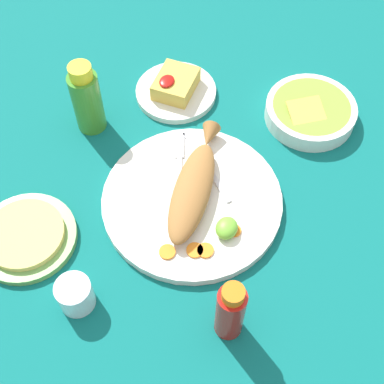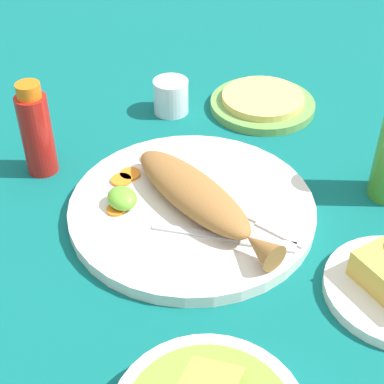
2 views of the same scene
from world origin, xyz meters
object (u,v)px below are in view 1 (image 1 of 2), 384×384
(salt_cup, at_px, (76,296))
(side_plate_fries, at_px, (176,92))
(hot_sauce_bottle_red, at_px, (230,311))
(tortilla_plate, at_px, (26,237))
(hot_sauce_bottle_green, at_px, (87,99))
(main_plate, at_px, (192,201))
(fork_near, at_px, (179,162))
(fried_fish, at_px, (194,186))
(fork_far, at_px, (204,161))
(guacamole_bowl, at_px, (310,111))

(salt_cup, bearing_deg, side_plate_fries, -177.38)
(hot_sauce_bottle_red, bearing_deg, tortilla_plate, -93.62)
(hot_sauce_bottle_red, bearing_deg, hot_sauce_bottle_green, -127.64)
(hot_sauce_bottle_green, distance_m, salt_cup, 0.39)
(main_plate, height_order, hot_sauce_bottle_green, hot_sauce_bottle_green)
(hot_sauce_bottle_red, bearing_deg, salt_cup, -79.01)
(fork_near, height_order, tortilla_plate, fork_near)
(hot_sauce_bottle_red, height_order, side_plate_fries, hot_sauce_bottle_red)
(hot_sauce_bottle_green, bearing_deg, side_plate_fries, 137.43)
(fork_near, bearing_deg, hot_sauce_bottle_green, 59.41)
(fork_near, bearing_deg, side_plate_fries, 3.66)
(salt_cup, bearing_deg, hot_sauce_bottle_red, 100.99)
(fried_fish, distance_m, side_plate_fries, 0.27)
(main_plate, xyz_separation_m, salt_cup, (0.25, -0.11, 0.02))
(side_plate_fries, bearing_deg, fork_far, 37.36)
(hot_sauce_bottle_green, bearing_deg, guacamole_bowl, 113.16)
(main_plate, relative_size, fried_fish, 1.22)
(guacamole_bowl, distance_m, tortilla_plate, 0.62)
(side_plate_fries, distance_m, tortilla_plate, 0.44)
(hot_sauce_bottle_red, xyz_separation_m, guacamole_bowl, (-0.49, 0.01, -0.05))
(fried_fish, relative_size, salt_cup, 4.60)
(salt_cup, height_order, tortilla_plate, salt_cup)
(fried_fish, distance_m, salt_cup, 0.29)
(side_plate_fries, distance_m, guacamole_bowl, 0.29)
(hot_sauce_bottle_red, distance_m, tortilla_plate, 0.40)
(hot_sauce_bottle_red, xyz_separation_m, hot_sauce_bottle_green, (-0.31, -0.40, 0.01))
(hot_sauce_bottle_red, xyz_separation_m, salt_cup, (0.05, -0.25, -0.04))
(hot_sauce_bottle_red, relative_size, tortilla_plate, 0.80)
(fork_near, height_order, side_plate_fries, fork_near)
(tortilla_plate, bearing_deg, fork_far, 137.62)
(fried_fish, distance_m, guacamole_bowl, 0.32)
(hot_sauce_bottle_red, relative_size, hot_sauce_bottle_green, 0.90)
(fork_near, distance_m, salt_cup, 0.33)
(hot_sauce_bottle_red, distance_m, hot_sauce_bottle_green, 0.51)
(fork_far, xyz_separation_m, tortilla_plate, (0.27, -0.24, -0.01))
(fork_near, bearing_deg, main_plate, -162.84)
(hot_sauce_bottle_green, xyz_separation_m, tortilla_plate, (0.29, 0.01, -0.07))
(fork_near, relative_size, fork_far, 1.24)
(main_plate, xyz_separation_m, fried_fish, (-0.01, -0.00, 0.03))
(salt_cup, relative_size, guacamole_bowl, 0.32)
(fried_fish, height_order, guacamole_bowl, fried_fish)
(salt_cup, bearing_deg, fried_fish, 157.85)
(hot_sauce_bottle_green, relative_size, tortilla_plate, 0.89)
(hot_sauce_bottle_green, height_order, tortilla_plate, hot_sauce_bottle_green)
(hot_sauce_bottle_green, bearing_deg, hot_sauce_bottle_red, 52.36)
(main_plate, height_order, tortilla_plate, main_plate)
(fried_fish, bearing_deg, salt_cup, -28.70)
(fried_fish, relative_size, fork_near, 1.55)
(salt_cup, xyz_separation_m, side_plate_fries, (-0.50, -0.02, -0.02))
(tortilla_plate, bearing_deg, guacamole_bowl, 138.90)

